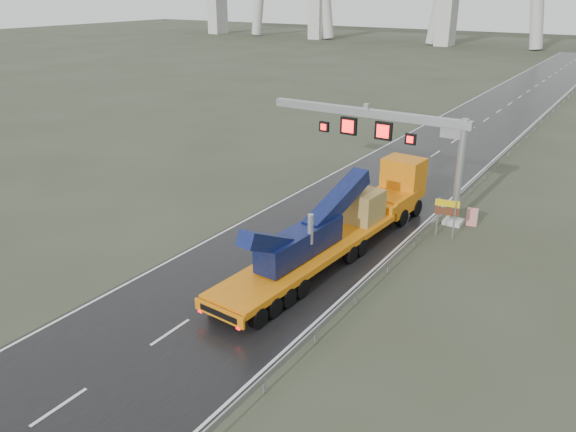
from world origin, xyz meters
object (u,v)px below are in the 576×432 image
Objects in this scene: sign_gantry at (393,133)px; heavy_haul_truck at (350,218)px; striped_barrier at (472,217)px; exit_sign_pair at (447,211)px.

heavy_haul_truck is (0.42, -6.86, -3.79)m from sign_gantry.
sign_gantry is at bearing 176.90° from striped_barrier.
striped_barrier is at bearing 61.97° from exit_sign_pair.
sign_gantry is 5.75× the size of exit_sign_pair.
striped_barrier is (5.48, 7.26, -1.23)m from heavy_haul_truck.
striped_barrier is at bearing 56.54° from heavy_haul_truck.
exit_sign_pair is at bearing 47.16° from heavy_haul_truck.
sign_gantry is 0.74× the size of heavy_haul_truck.
sign_gantry is 6.76m from exit_sign_pair.
sign_gantry reaches higher than striped_barrier.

